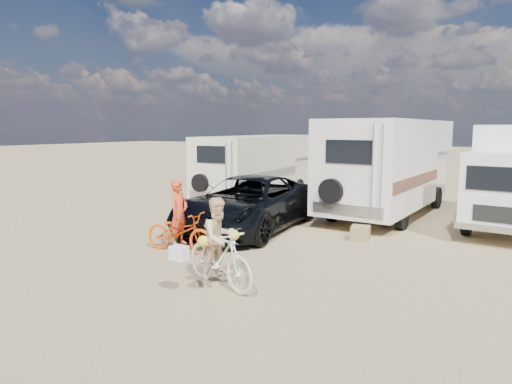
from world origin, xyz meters
The scene contains 10 objects.
ground centered at (0.00, 0.00, 0.00)m, with size 140.00×140.00×0.00m, color tan.
rv_main centered at (0.43, 7.09, 1.59)m, with size 2.42×7.20×3.17m, color silver, non-canonical shape.
rv_left centered at (-4.93, 7.61, 1.30)m, with size 2.04×6.99×2.61m, color silver, non-canonical shape.
dark_suv centered at (-2.49, 2.64, 0.77)m, with size 2.55×5.53×1.54m, color black.
bike_man centered at (-2.67, -0.20, 0.48)m, with size 0.64×1.84×0.97m, color #DB4809.
bike_woman centered at (-0.51, -1.71, 0.56)m, with size 0.53×1.87×1.12m, color beige.
rider_man centered at (-2.67, -0.20, 0.76)m, with size 0.56×0.37×1.53m, color red.
rider_woman centered at (-0.51, -1.71, 0.75)m, with size 0.73×0.56×1.49m, color #DCB38A.
cooler centered at (-2.14, 1.87, 0.21)m, with size 0.52×0.38×0.42m, color #2C5C91.
crate centered at (0.70, 3.05, 0.19)m, with size 0.47×0.47×0.37m, color olive.
Camera 1 is at (4.11, -8.40, 2.91)m, focal length 31.91 mm.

